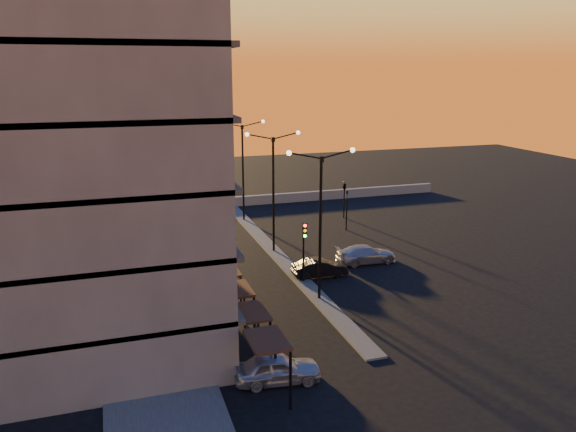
# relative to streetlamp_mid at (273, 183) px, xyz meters

# --- Properties ---
(ground) EXTENTS (120.00, 120.00, 0.00)m
(ground) POSITION_rel_streetlamp_mid_xyz_m (0.00, -10.00, -5.59)
(ground) COLOR black
(ground) RESTS_ON ground
(sidewalk_west) EXTENTS (5.00, 40.00, 0.12)m
(sidewalk_west) POSITION_rel_streetlamp_mid_xyz_m (-10.50, -6.00, -5.53)
(sidewalk_west) COLOR #494947
(sidewalk_west) RESTS_ON ground
(median) EXTENTS (1.20, 36.00, 0.12)m
(median) POSITION_rel_streetlamp_mid_xyz_m (0.00, 0.00, -5.53)
(median) COLOR #494947
(median) RESTS_ON ground
(parapet) EXTENTS (44.00, 0.50, 1.00)m
(parapet) POSITION_rel_streetlamp_mid_xyz_m (2.00, 16.00, -5.09)
(parapet) COLOR slate
(parapet) RESTS_ON ground
(building) EXTENTS (14.35, 17.08, 25.00)m
(building) POSITION_rel_streetlamp_mid_xyz_m (-14.00, -9.97, 6.32)
(building) COLOR slate
(building) RESTS_ON ground
(streetlamp_near) EXTENTS (4.32, 0.32, 9.51)m
(streetlamp_near) POSITION_rel_streetlamp_mid_xyz_m (0.00, -10.00, 0.00)
(streetlamp_near) COLOR black
(streetlamp_near) RESTS_ON ground
(streetlamp_mid) EXTENTS (4.32, 0.32, 9.51)m
(streetlamp_mid) POSITION_rel_streetlamp_mid_xyz_m (0.00, 0.00, 0.00)
(streetlamp_mid) COLOR black
(streetlamp_mid) RESTS_ON ground
(streetlamp_far) EXTENTS (4.32, 0.32, 9.51)m
(streetlamp_far) POSITION_rel_streetlamp_mid_xyz_m (0.00, 10.00, 0.00)
(streetlamp_far) COLOR black
(streetlamp_far) RESTS_ON ground
(traffic_light_main) EXTENTS (0.28, 0.44, 4.25)m
(traffic_light_main) POSITION_rel_streetlamp_mid_xyz_m (0.00, -7.13, -2.70)
(traffic_light_main) COLOR black
(traffic_light_main) RESTS_ON ground
(signal_east_a) EXTENTS (0.13, 0.16, 3.60)m
(signal_east_a) POSITION_rel_streetlamp_mid_xyz_m (8.00, 4.00, -3.66)
(signal_east_a) COLOR black
(signal_east_a) RESTS_ON ground
(signal_east_b) EXTENTS (0.42, 1.99, 3.60)m
(signal_east_b) POSITION_rel_streetlamp_mid_xyz_m (9.50, 8.00, -2.49)
(signal_east_b) COLOR black
(signal_east_b) RESTS_ON ground
(car_hatchback) EXTENTS (4.15, 2.09, 1.36)m
(car_hatchback) POSITION_rel_streetlamp_mid_xyz_m (-5.28, -18.37, -4.91)
(car_hatchback) COLOR #B2B2BA
(car_hatchback) RESTS_ON ground
(car_sedan) EXTENTS (3.89, 1.48, 1.27)m
(car_sedan) POSITION_rel_streetlamp_mid_xyz_m (1.50, -6.22, -4.96)
(car_sedan) COLOR black
(car_sedan) RESTS_ON ground
(car_wagon) EXTENTS (4.59, 1.91, 1.32)m
(car_wagon) POSITION_rel_streetlamp_mid_xyz_m (5.83, -4.57, -4.93)
(car_wagon) COLOR #ACAEB4
(car_wagon) RESTS_ON ground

